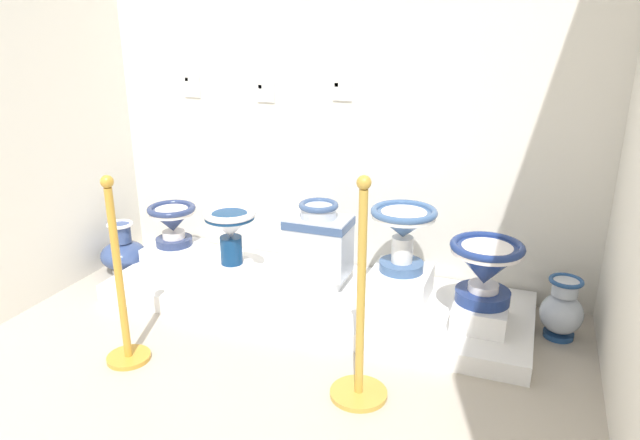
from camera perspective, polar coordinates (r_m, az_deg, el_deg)
wall_back at (r=3.75m, az=2.19°, el=18.31°), size 3.46×0.06×3.29m
display_platform at (r=3.68m, az=-0.59°, el=-7.49°), size 2.59×0.88×0.11m
plinth_block_leftmost at (r=4.17m, az=-13.94°, el=-3.08°), size 0.33×0.35×0.11m
antique_toilet_leftmost at (r=4.09m, az=-14.20°, el=-0.02°), size 0.32×0.32×0.28m
plinth_block_broad_patterned at (r=3.80m, az=-8.50°, el=-5.35°), size 0.31×0.34×0.06m
antique_toilet_broad_patterned at (r=3.69m, az=-8.73°, el=-1.04°), size 0.33×0.33×0.41m
plinth_block_slender_white at (r=3.71m, az=-0.13°, el=-5.65°), size 0.31×0.36×0.08m
antique_toilet_slender_white at (r=3.61m, az=-0.13°, el=-1.81°), size 0.39×0.26×0.46m
plinth_block_central_ornate at (r=3.55m, az=7.85°, el=-6.17°), size 0.34×0.36×0.18m
antique_toilet_central_ornate at (r=3.41m, az=8.12°, el=-0.68°), size 0.38×0.38×0.39m
plinth_block_tall_cobalt at (r=3.37m, az=15.40°, el=-8.60°), size 0.29×0.37×0.13m
antique_toilet_tall_cobalt at (r=3.25m, az=15.83°, el=-4.27°), size 0.39×0.39×0.34m
info_placard_first at (r=4.21m, az=-12.38°, el=12.65°), size 0.12×0.01×0.15m
info_placard_second at (r=3.94m, az=-5.33°, el=12.28°), size 0.12×0.01×0.12m
info_placard_third at (r=3.73m, az=2.18°, el=12.48°), size 0.12×0.01×0.12m
decorative_vase_spare at (r=4.32m, az=-18.63°, el=-3.00°), size 0.31×0.31×0.37m
decorative_vase_companion at (r=3.54m, az=22.52°, el=-8.14°), size 0.23×0.23×0.36m
stanchion_post_near_left at (r=3.16m, az=-18.74°, el=-7.67°), size 0.23×0.23×1.00m
stanchion_post_near_right at (r=2.74m, az=3.91°, el=-11.46°), size 0.27×0.27×1.08m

